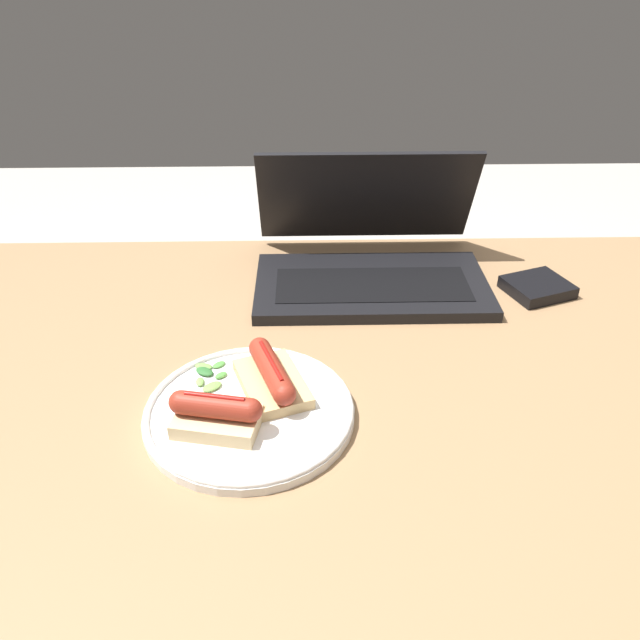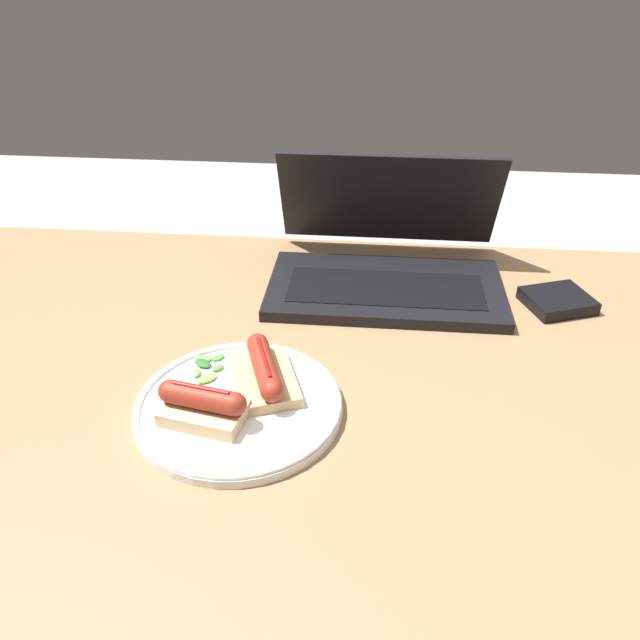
% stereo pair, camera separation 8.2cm
% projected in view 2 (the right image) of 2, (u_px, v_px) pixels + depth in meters
% --- Properties ---
extents(desk, '(1.38, 0.86, 0.72)m').
position_uv_depth(desk, '(324.00, 421.00, 0.84)').
color(desk, '#93704C').
rests_on(desk, ground_plane).
extents(laptop, '(0.37, 0.28, 0.19)m').
position_uv_depth(laptop, '(386.00, 262.00, 1.01)').
color(laptop, black).
rests_on(laptop, desk).
extents(plate, '(0.25, 0.25, 0.02)m').
position_uv_depth(plate, '(239.00, 405.00, 0.75)').
color(plate, white).
rests_on(plate, desk).
extents(sausage_toast_left, '(0.11, 0.13, 0.04)m').
position_uv_depth(sausage_toast_left, '(265.00, 373.00, 0.77)').
color(sausage_toast_left, tan).
rests_on(sausage_toast_left, plate).
extents(sausage_toast_middle, '(0.11, 0.08, 0.05)m').
position_uv_depth(sausage_toast_middle, '(203.00, 405.00, 0.71)').
color(sausage_toast_middle, '#D6B784').
rests_on(sausage_toast_middle, plate).
extents(salad_pile, '(0.05, 0.07, 0.01)m').
position_uv_depth(salad_pile, '(206.00, 367.00, 0.81)').
color(salad_pile, '#2D662D').
rests_on(salad_pile, plate).
extents(external_drive, '(0.12, 0.11, 0.02)m').
position_uv_depth(external_drive, '(557.00, 301.00, 0.96)').
color(external_drive, black).
rests_on(external_drive, desk).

